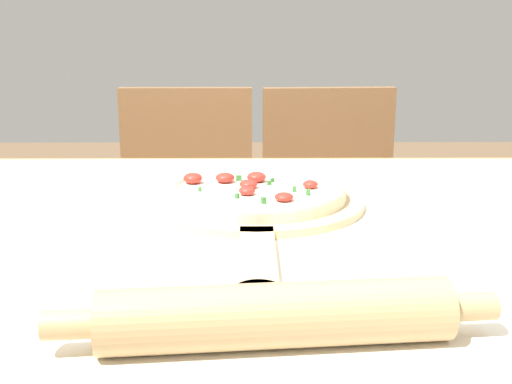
{
  "coord_description": "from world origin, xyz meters",
  "views": [
    {
      "loc": [
        -0.03,
        -0.88,
        1.06
      ],
      "look_at": [
        -0.02,
        0.06,
        0.81
      ],
      "focal_mm": 45.0,
      "sensor_mm": 36.0,
      "label": 1
    }
  ],
  "objects_px": {
    "pizza": "(256,190)",
    "pizza_peel": "(256,206)",
    "chair_left": "(186,223)",
    "rolling_pin": "(276,315)",
    "chair_right": "(332,222)"
  },
  "relations": [
    {
      "from": "pizza",
      "to": "chair_right",
      "type": "relative_size",
      "value": 0.32
    },
    {
      "from": "chair_left",
      "to": "rolling_pin",
      "type": "bearing_deg",
      "value": -80.36
    },
    {
      "from": "chair_left",
      "to": "chair_right",
      "type": "distance_m",
      "value": 0.42
    },
    {
      "from": "rolling_pin",
      "to": "chair_left",
      "type": "height_order",
      "value": "chair_left"
    },
    {
      "from": "chair_left",
      "to": "chair_right",
      "type": "xyz_separation_m",
      "value": [
        0.42,
        -0.0,
        0.0
      ]
    },
    {
      "from": "pizza_peel",
      "to": "pizza",
      "type": "relative_size",
      "value": 1.95
    },
    {
      "from": "pizza",
      "to": "chair_left",
      "type": "relative_size",
      "value": 0.32
    },
    {
      "from": "chair_left",
      "to": "pizza",
      "type": "bearing_deg",
      "value": -75.98
    },
    {
      "from": "pizza_peel",
      "to": "chair_left",
      "type": "relative_size",
      "value": 0.62
    },
    {
      "from": "pizza_peel",
      "to": "pizza",
      "type": "distance_m",
      "value": 0.03
    },
    {
      "from": "pizza_peel",
      "to": "chair_left",
      "type": "xyz_separation_m",
      "value": [
        -0.2,
        0.81,
        -0.28
      ]
    },
    {
      "from": "pizza_peel",
      "to": "chair_right",
      "type": "distance_m",
      "value": 0.88
    },
    {
      "from": "pizza",
      "to": "pizza_peel",
      "type": "bearing_deg",
      "value": -88.92
    },
    {
      "from": "pizza_peel",
      "to": "chair_right",
      "type": "bearing_deg",
      "value": 74.55
    },
    {
      "from": "rolling_pin",
      "to": "chair_right",
      "type": "xyz_separation_m",
      "value": [
        0.21,
        1.23,
        -0.3
      ]
    }
  ]
}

